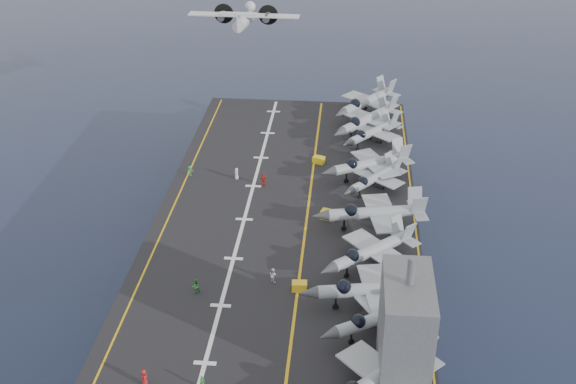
# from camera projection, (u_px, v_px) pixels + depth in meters

# --- Properties ---
(ground) EXTENTS (500.00, 500.00, 0.00)m
(ground) POSITION_uv_depth(u_px,v_px,m) (286.00, 280.00, 108.68)
(ground) COLOR #142135
(ground) RESTS_ON ground
(hull) EXTENTS (36.00, 90.00, 10.00)m
(hull) POSITION_uv_depth(u_px,v_px,m) (286.00, 253.00, 106.23)
(hull) COLOR #56595E
(hull) RESTS_ON ground
(flight_deck) EXTENTS (38.00, 92.00, 0.40)m
(flight_deck) POSITION_uv_depth(u_px,v_px,m) (286.00, 222.00, 103.69)
(flight_deck) COLOR black
(flight_deck) RESTS_ON hull
(foul_line) EXTENTS (0.35, 90.00, 0.02)m
(foul_line) POSITION_uv_depth(u_px,v_px,m) (306.00, 222.00, 103.35)
(foul_line) COLOR gold
(foul_line) RESTS_ON flight_deck
(landing_centerline) EXTENTS (0.50, 90.00, 0.02)m
(landing_centerline) POSITION_uv_depth(u_px,v_px,m) (244.00, 219.00, 104.05)
(landing_centerline) COLOR silver
(landing_centerline) RESTS_ON flight_deck
(deck_edge_port) EXTENTS (0.25, 90.00, 0.02)m
(deck_edge_port) POSITION_uv_depth(u_px,v_px,m) (169.00, 216.00, 104.90)
(deck_edge_port) COLOR gold
(deck_edge_port) RESTS_ON flight_deck
(deck_edge_stbd) EXTENTS (0.25, 90.00, 0.02)m
(deck_edge_stbd) POSITION_uv_depth(u_px,v_px,m) (415.00, 227.00, 102.15)
(deck_edge_stbd) COLOR gold
(deck_edge_stbd) RESTS_ON flight_deck
(island_superstructure) EXTENTS (5.00, 10.00, 15.00)m
(island_superstructure) POSITION_uv_depth(u_px,v_px,m) (406.00, 320.00, 72.70)
(island_superstructure) COLOR #56595E
(island_superstructure) RESTS_ON flight_deck
(fighter_jet_0) EXTENTS (19.04, 18.85, 5.58)m
(fighter_jet_0) POSITION_uv_depth(u_px,v_px,m) (378.00, 378.00, 72.16)
(fighter_jet_0) COLOR gray
(fighter_jet_0) RESTS_ON flight_deck
(fighter_jet_1) EXTENTS (17.02, 15.47, 4.92)m
(fighter_jet_1) POSITION_uv_depth(u_px,v_px,m) (382.00, 316.00, 81.11)
(fighter_jet_1) COLOR gray
(fighter_jet_1) RESTS_ON flight_deck
(fighter_jet_2) EXTENTS (17.22, 13.03, 5.42)m
(fighter_jet_2) POSITION_uv_depth(u_px,v_px,m) (372.00, 288.00, 85.20)
(fighter_jet_2) COLOR #9CA4AC
(fighter_jet_2) RESTS_ON flight_deck
(fighter_jet_3) EXTENTS (17.67, 17.18, 5.15)m
(fighter_jet_3) POSITION_uv_depth(u_px,v_px,m) (372.00, 250.00, 92.58)
(fighter_jet_3) COLOR #A0A6B0
(fighter_jet_3) RESTS_ON flight_deck
(fighter_jet_4) EXTENTS (17.72, 13.53, 5.54)m
(fighter_jet_4) POSITION_uv_depth(u_px,v_px,m) (376.00, 212.00, 100.55)
(fighter_jet_4) COLOR gray
(fighter_jet_4) RESTS_ON flight_deck
(fighter_jet_5) EXTENTS (14.62, 15.15, 4.40)m
(fighter_jet_5) POSITION_uv_depth(u_px,v_px,m) (375.00, 177.00, 110.67)
(fighter_jet_5) COLOR gray
(fighter_jet_5) RESTS_ON flight_deck
(fighter_jet_6) EXTENTS (18.28, 16.24, 5.30)m
(fighter_jet_6) POSITION_uv_depth(u_px,v_px,m) (371.00, 163.00, 114.01)
(fighter_jet_6) COLOR #9398A2
(fighter_jet_6) RESTS_ON flight_deck
(fighter_jet_7) EXTENTS (15.52, 16.02, 4.66)m
(fighter_jet_7) POSITION_uv_depth(u_px,v_px,m) (372.00, 132.00, 125.13)
(fighter_jet_7) COLOR gray
(fighter_jet_7) RESTS_ON flight_deck
(fighter_jet_8) EXTENTS (18.81, 19.83, 5.74)m
(fighter_jet_8) POSITION_uv_depth(u_px,v_px,m) (367.00, 118.00, 128.74)
(fighter_jet_8) COLOR #8D949B
(fighter_jet_8) RESTS_ON flight_deck
(tow_cart_a) EXTENTS (1.95, 1.34, 1.13)m
(tow_cart_a) POSITION_uv_depth(u_px,v_px,m) (299.00, 286.00, 89.15)
(tow_cart_a) COLOR yellow
(tow_cart_a) RESTS_ON flight_deck
(tow_cart_b) EXTENTS (2.46, 1.98, 1.28)m
(tow_cart_b) POSITION_uv_depth(u_px,v_px,m) (328.00, 215.00, 103.95)
(tow_cart_b) COLOR gold
(tow_cart_b) RESTS_ON flight_deck
(tow_cart_c) EXTENTS (2.19, 1.82, 1.13)m
(tow_cart_c) POSITION_uv_depth(u_px,v_px,m) (319.00, 160.00, 119.51)
(tow_cart_c) COLOR gold
(tow_cart_c) RESTS_ON flight_deck
(crew_0) EXTENTS (1.10, 1.37, 1.99)m
(crew_0) POSITION_uv_depth(u_px,v_px,m) (144.00, 378.00, 74.68)
(crew_0) COLOR #B21919
(crew_0) RESTS_ON flight_deck
(crew_2) EXTENTS (1.42, 1.32, 1.96)m
(crew_2) POSITION_uv_depth(u_px,v_px,m) (196.00, 286.00, 88.48)
(crew_2) COLOR green
(crew_2) RESTS_ON flight_deck
(crew_3) EXTENTS (1.25, 1.15, 1.73)m
(crew_3) POSITION_uv_depth(u_px,v_px,m) (190.00, 171.00, 115.40)
(crew_3) COLOR #2E893D
(crew_3) RESTS_ON flight_deck
(crew_4) EXTENTS (1.43, 1.19, 2.04)m
(crew_4) POSITION_uv_depth(u_px,v_px,m) (263.00, 180.00, 112.47)
(crew_4) COLOR red
(crew_4) RESTS_ON flight_deck
(crew_5) EXTENTS (1.10, 1.33, 1.90)m
(crew_5) POSITION_uv_depth(u_px,v_px,m) (237.00, 174.00, 114.42)
(crew_5) COLOR silver
(crew_5) RESTS_ON flight_deck
(crew_6) EXTENTS (1.03, 0.74, 1.63)m
(crew_6) POSITION_uv_depth(u_px,v_px,m) (202.00, 383.00, 74.30)
(crew_6) COLOR #297B2A
(crew_6) RESTS_ON flight_deck
(crew_7) EXTENTS (1.41, 1.37, 1.97)m
(crew_7) POSITION_uv_depth(u_px,v_px,m) (273.00, 275.00, 90.48)
(crew_7) COLOR silver
(crew_7) RESTS_ON flight_deck
(transport_plane) EXTENTS (22.64, 15.70, 5.27)m
(transport_plane) POSITION_uv_depth(u_px,v_px,m) (244.00, 22.00, 144.79)
(transport_plane) COLOR silver
(fighter_jet_9) EXTENTS (18.81, 19.83, 5.74)m
(fighter_jet_9) POSITION_uv_depth(u_px,v_px,m) (367.00, 101.00, 136.12)
(fighter_jet_9) COLOR #8D949B
(fighter_jet_9) RESTS_ON flight_deck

